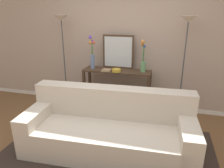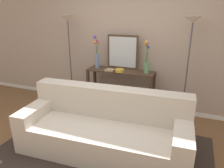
# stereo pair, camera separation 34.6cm
# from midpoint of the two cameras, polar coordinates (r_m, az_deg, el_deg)

# --- Properties ---
(ground_plane) EXTENTS (16.00, 16.00, 0.02)m
(ground_plane) POSITION_cam_midpoint_polar(r_m,az_deg,el_deg) (3.12, -8.01, -19.99)
(ground_plane) COLOR brown
(back_wall) EXTENTS (12.00, 0.15, 2.76)m
(back_wall) POSITION_cam_midpoint_polar(r_m,az_deg,el_deg) (4.30, 1.36, 11.66)
(back_wall) COLOR white
(back_wall) RESTS_ON ground
(area_rug) EXTENTS (3.01, 2.02, 0.01)m
(area_rug) POSITION_cam_midpoint_polar(r_m,az_deg,el_deg) (3.17, -4.86, -18.65)
(area_rug) COLOR #332823
(area_rug) RESTS_ON ground
(couch) EXTENTS (2.42, 1.03, 0.88)m
(couch) POSITION_cam_midpoint_polar(r_m,az_deg,el_deg) (3.12, -4.06, -12.43)
(couch) COLOR beige
(couch) RESTS_ON ground
(console_table) EXTENTS (1.31, 0.36, 0.86)m
(console_table) POSITION_cam_midpoint_polar(r_m,az_deg,el_deg) (4.15, -1.07, 0.12)
(console_table) COLOR #473323
(console_table) RESTS_ON ground
(floor_lamp_left) EXTENTS (0.28, 0.28, 1.86)m
(floor_lamp_left) POSITION_cam_midpoint_polar(r_m,az_deg,el_deg) (4.34, -15.48, 12.18)
(floor_lamp_left) COLOR #4C4C51
(floor_lamp_left) RESTS_ON ground
(floor_lamp_right) EXTENTS (0.28, 0.28, 1.86)m
(floor_lamp_right) POSITION_cam_midpoint_polar(r_m,az_deg,el_deg) (3.76, 16.84, 11.03)
(floor_lamp_right) COLOR #4C4C51
(floor_lamp_right) RESTS_ON ground
(wall_mirror) EXTENTS (0.61, 0.02, 0.65)m
(wall_mirror) POSITION_cam_midpoint_polar(r_m,az_deg,el_deg) (4.14, -0.76, 8.61)
(wall_mirror) COLOR #473323
(wall_mirror) RESTS_ON console_table
(vase_tall_flowers) EXTENTS (0.12, 0.11, 0.64)m
(vase_tall_flowers) POSITION_cam_midpoint_polar(r_m,az_deg,el_deg) (4.19, -7.72, 7.76)
(vase_tall_flowers) COLOR #6B84AD
(vase_tall_flowers) RESTS_ON console_table
(vase_short_flowers) EXTENTS (0.11, 0.12, 0.59)m
(vase_short_flowers) POSITION_cam_midpoint_polar(r_m,az_deg,el_deg) (3.92, 5.90, 6.53)
(vase_short_flowers) COLOR #669E6B
(vase_short_flowers) RESTS_ON console_table
(fruit_bowl) EXTENTS (0.17, 0.17, 0.06)m
(fruit_bowl) POSITION_cam_midpoint_polar(r_m,az_deg,el_deg) (3.96, -1.29, 3.68)
(fruit_bowl) COLOR gold
(fruit_bowl) RESTS_ON console_table
(book_stack) EXTENTS (0.19, 0.14, 0.03)m
(book_stack) POSITION_cam_midpoint_polar(r_m,az_deg,el_deg) (4.02, -4.00, 3.71)
(book_stack) COLOR tan
(book_stack) RESTS_ON console_table
(book_row_under_console) EXTENTS (0.45, 0.15, 0.13)m
(book_row_under_console) POSITION_cam_midpoint_polar(r_m,az_deg,el_deg) (4.45, -4.96, -6.01)
(book_row_under_console) COLOR tan
(book_row_under_console) RESTS_ON ground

